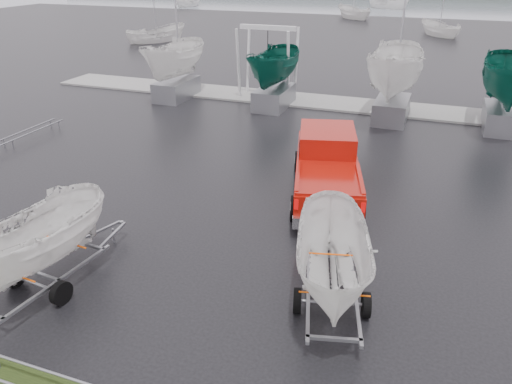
% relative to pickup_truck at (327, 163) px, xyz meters
% --- Properties ---
extents(ground_plane, '(120.00, 120.00, 0.00)m').
position_rel_pickup_truck_xyz_m(ground_plane, '(-5.11, -1.43, -1.08)').
color(ground_plane, black).
rests_on(ground_plane, ground).
extents(dock, '(30.00, 3.00, 0.12)m').
position_rel_pickup_truck_xyz_m(dock, '(-5.11, 11.57, -1.03)').
color(dock, gray).
rests_on(dock, ground).
extents(pickup_truck, '(3.57, 6.53, 2.06)m').
position_rel_pickup_truck_xyz_m(pickup_truck, '(0.00, 0.00, 0.00)').
color(pickup_truck, '#9A1008').
rests_on(pickup_truck, ground).
extents(trailer_hitched, '(2.13, 3.78, 5.12)m').
position_rel_pickup_truck_xyz_m(trailer_hitched, '(1.64, -6.41, 1.70)').
color(trailer_hitched, gray).
rests_on(trailer_hitched, ground).
extents(trailer_parked, '(1.89, 3.70, 5.06)m').
position_rel_pickup_truck_xyz_m(trailer_parked, '(-5.29, -8.23, 1.67)').
color(trailer_parked, gray).
rests_on(trailer_parked, ground).
extents(boat_hoist, '(3.30, 2.18, 4.12)m').
position_rel_pickup_truck_xyz_m(boat_hoist, '(-6.22, 11.57, 1.59)').
color(boat_hoist, silver).
rests_on(boat_hoist, ground).
extents(keelboat_0, '(2.23, 3.20, 10.39)m').
position_rel_pickup_truck_xyz_m(keelboat_0, '(-11.16, 9.57, 2.44)').
color(keelboat_0, gray).
rests_on(keelboat_0, ground).
extents(keelboat_1, '(2.12, 3.20, 6.74)m').
position_rel_pickup_truck_xyz_m(keelboat_1, '(-5.19, 9.77, 2.25)').
color(keelboat_1, gray).
rests_on(keelboat_1, ground).
extents(keelboat_2, '(2.64, 3.20, 10.82)m').
position_rel_pickup_truck_xyz_m(keelboat_2, '(1.19, 9.57, 3.13)').
color(keelboat_2, gray).
rests_on(keelboat_2, ground).
extents(mast_rack_0, '(0.56, 6.50, 0.06)m').
position_rel_pickup_truck_xyz_m(mast_rack_0, '(-14.11, -0.43, -0.73)').
color(mast_rack_0, gray).
rests_on(mast_rack_0, ground).
extents(moored_boat_0, '(3.32, 3.34, 11.18)m').
position_rel_pickup_truck_xyz_m(moored_boat_0, '(-23.42, 28.01, -1.07)').
color(moored_boat_0, white).
rests_on(moored_boat_0, ground).
extents(moored_boat_1, '(3.58, 3.59, 11.33)m').
position_rel_pickup_truck_xyz_m(moored_boat_1, '(-9.01, 54.70, -1.07)').
color(moored_boat_1, white).
rests_on(moored_boat_1, ground).
extents(moored_boat_2, '(3.20, 3.22, 11.02)m').
position_rel_pickup_truck_xyz_m(moored_boat_2, '(2.41, 41.88, -1.07)').
color(moored_boat_2, white).
rests_on(moored_boat_2, ground).
extents(moored_boat_4, '(2.72, 2.77, 11.11)m').
position_rel_pickup_truck_xyz_m(moored_boat_4, '(-37.92, 62.96, -1.07)').
color(moored_boat_4, white).
rests_on(moored_boat_4, ground).
extents(moored_boat_5, '(3.80, 3.77, 11.69)m').
position_rel_pickup_truck_xyz_m(moored_boat_5, '(-6.24, 70.70, -1.07)').
color(moored_boat_5, white).
rests_on(moored_boat_5, ground).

